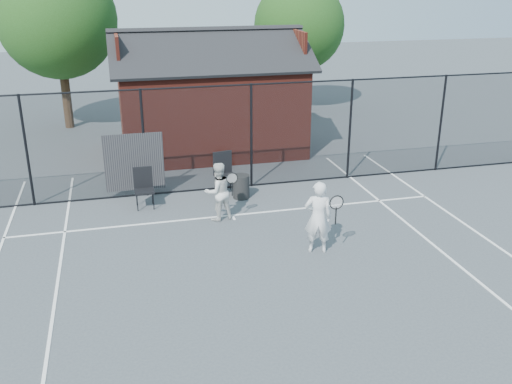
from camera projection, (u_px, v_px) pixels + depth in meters
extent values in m
plane|color=#43494C|center=(262.00, 270.00, 11.91)|extent=(80.00, 80.00, 0.00)
cube|color=white|center=(232.00, 215.00, 14.63)|extent=(11.00, 0.06, 0.01)
cube|color=white|center=(47.00, 359.00, 9.15)|extent=(0.06, 18.00, 0.01)
cube|color=white|center=(493.00, 293.00, 11.04)|extent=(0.06, 18.00, 0.01)
cube|color=white|center=(233.00, 217.00, 14.49)|extent=(0.06, 0.30, 0.01)
cylinder|color=black|center=(27.00, 151.00, 14.76)|extent=(0.07, 0.07, 3.00)
cylinder|color=black|center=(144.00, 144.00, 15.45)|extent=(0.07, 0.07, 3.00)
cylinder|color=black|center=(251.00, 136.00, 16.13)|extent=(0.07, 0.07, 3.00)
cylinder|color=black|center=(350.00, 130.00, 16.82)|extent=(0.07, 0.07, 3.00)
cylinder|color=black|center=(441.00, 124.00, 17.51)|extent=(0.07, 0.07, 3.00)
cylinder|color=black|center=(215.00, 86.00, 15.38)|extent=(22.00, 0.04, 0.04)
cylinder|color=black|center=(218.00, 188.00, 16.43)|extent=(22.00, 0.04, 0.04)
cube|color=black|center=(217.00, 139.00, 15.91)|extent=(22.00, 3.00, 0.01)
cube|color=black|center=(134.00, 162.00, 15.54)|extent=(1.60, 0.04, 1.60)
cube|color=maroon|center=(210.00, 108.00, 19.64)|extent=(6.00, 4.00, 3.00)
cube|color=black|center=(213.00, 51.00, 18.01)|extent=(6.50, 2.36, 1.32)
cube|color=black|center=(203.00, 44.00, 19.83)|extent=(6.50, 2.36, 1.32)
cube|color=maroon|center=(117.00, 50.00, 18.24)|extent=(0.10, 2.80, 1.06)
cube|color=maroon|center=(293.00, 45.00, 19.60)|extent=(0.10, 2.80, 1.06)
cylinder|color=#332614|center=(66.00, 96.00, 22.66)|extent=(0.36, 0.36, 2.52)
sphere|color=#1D4012|center=(57.00, 19.00, 21.61)|extent=(4.48, 4.48, 4.48)
cylinder|color=#332614|center=(298.00, 85.00, 25.91)|extent=(0.36, 0.36, 2.23)
sphere|color=#1D4012|center=(299.00, 25.00, 24.98)|extent=(3.97, 3.97, 3.97)
imported|color=white|center=(318.00, 217.00, 12.44)|extent=(0.69, 0.55, 1.65)
torus|color=black|center=(337.00, 202.00, 12.04)|extent=(0.32, 0.03, 0.32)
cylinder|color=black|center=(336.00, 216.00, 12.15)|extent=(0.03, 0.03, 0.40)
imported|color=silver|center=(218.00, 191.00, 14.15)|extent=(0.85, 0.74, 1.49)
torus|color=black|center=(232.00, 178.00, 13.80)|extent=(0.29, 0.02, 0.29)
cylinder|color=black|center=(232.00, 189.00, 13.90)|extent=(0.03, 0.03, 0.36)
cube|color=black|center=(144.00, 189.00, 14.95)|extent=(0.50, 0.52, 1.04)
cube|color=black|center=(226.00, 174.00, 15.91)|extent=(0.66, 0.67, 1.15)
cylinder|color=black|center=(241.00, 187.00, 15.67)|extent=(0.51, 0.51, 0.66)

